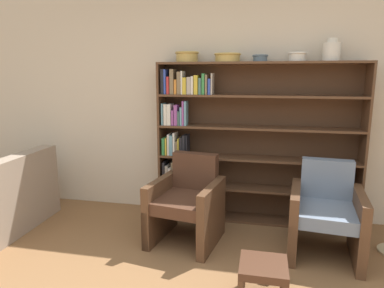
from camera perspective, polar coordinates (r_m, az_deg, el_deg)
name	(u,v)px	position (r m, az deg, el deg)	size (l,w,h in m)	color
wall_back	(227,101)	(4.07, 5.78, 7.15)	(12.00, 0.06, 2.75)	beige
bookshelf	(237,143)	(3.95, 7.48, 0.10)	(2.25, 0.30, 1.81)	brown
bowl_slate	(187,56)	(3.95, -0.84, 14.40)	(0.27, 0.27, 0.12)	tan
bowl_sage	(228,57)	(3.88, 5.95, 14.23)	(0.29, 0.29, 0.09)	tan
bowl_stoneware	(260,58)	(3.85, 11.30, 13.93)	(0.17, 0.17, 0.07)	slate
bowl_terracotta	(297,56)	(3.87, 17.16, 13.82)	(0.19, 0.19, 0.10)	silver
vase_tall	(332,51)	(3.91, 22.24, 14.13)	(0.17, 0.17, 0.23)	silver
armchair_leather	(187,203)	(3.53, -0.79, -9.76)	(0.74, 0.77, 0.87)	brown
armchair_cushioned	(326,214)	(3.51, 21.40, -10.74)	(0.71, 0.74, 0.87)	brown
footstool	(263,270)	(2.75, 11.80, -19.92)	(0.35, 0.35, 0.31)	brown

